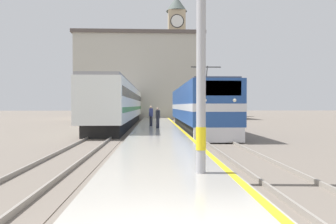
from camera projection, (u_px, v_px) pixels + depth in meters
The scene contains 11 objects.
ground_plane at pixel (157, 125), 34.01m from camera, with size 200.00×200.00×0.00m, color #70665B.
platform at pixel (158, 127), 29.01m from camera, with size 3.63×140.00×0.33m.
rail_track_near at pixel (193, 128), 29.15m from camera, with size 2.83×140.00×0.16m.
rail_track_far at pixel (116, 129), 28.85m from camera, with size 2.83×140.00×0.16m.
locomotive_train at pixel (197, 108), 26.81m from camera, with size 2.92×18.96×4.71m.
passenger_train at pixel (130, 105), 45.22m from camera, with size 2.92×52.45×4.07m.
catenary_mast at pixel (205, 28), 8.43m from camera, with size 2.59×0.26×7.51m.
person_on_platform at pixel (151, 115), 27.95m from camera, with size 0.34×0.34×1.73m.
second_waiting_passenger at pixel (158, 117), 25.37m from camera, with size 0.34×0.34×1.59m.
clock_tower at pixel (177, 53), 62.00m from camera, with size 3.95×3.95×22.72m.
station_building at pixel (140, 78), 51.63m from camera, with size 19.30×10.39×12.94m.
Camera 1 is at (-0.32, -3.99, 2.08)m, focal length 35.00 mm.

